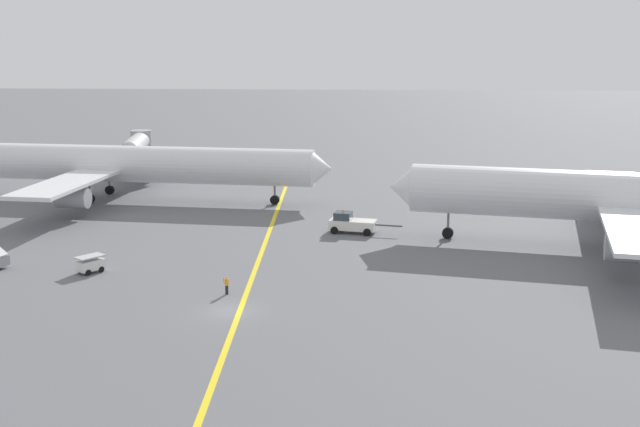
# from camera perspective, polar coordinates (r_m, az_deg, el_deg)

# --- Properties ---
(ground_plane) EXTENTS (600.00, 600.00, 0.00)m
(ground_plane) POSITION_cam_1_polar(r_m,az_deg,el_deg) (70.16, -6.29, -6.83)
(ground_plane) COLOR slate
(taxiway_stripe) EXTENTS (4.21, 119.96, 0.01)m
(taxiway_stripe) POSITION_cam_1_polar(r_m,az_deg,el_deg) (79.49, -4.78, -4.49)
(taxiway_stripe) COLOR yellow
(taxiway_stripe) RESTS_ON ground
(airliner_at_gate_left) EXTENTS (60.76, 45.83, 15.64)m
(airliner_at_gate_left) POSITION_cam_1_polar(r_m,az_deg,el_deg) (119.46, -13.92, 3.38)
(airliner_at_gate_left) COLOR silver
(airliner_at_gate_left) RESTS_ON ground
(airliner_being_pushed) EXTENTS (48.28, 45.44, 17.12)m
(airliner_being_pushed) POSITION_cam_1_polar(r_m,az_deg,el_deg) (94.16, 19.80, 1.05)
(airliner_being_pushed) COLOR silver
(airliner_being_pushed) RESTS_ON ground
(pushback_tug) EXTENTS (8.80, 3.65, 2.76)m
(pushback_tug) POSITION_cam_1_polar(r_m,az_deg,el_deg) (96.87, 2.22, -0.68)
(pushback_tug) COLOR white
(pushback_tug) RESTS_ON ground
(gse_baggage_cart_trailing) EXTENTS (2.94, 3.12, 1.71)m
(gse_baggage_cart_trailing) POSITION_cam_1_polar(r_m,az_deg,el_deg) (83.70, -15.85, -3.45)
(gse_baggage_cart_trailing) COLOR silver
(gse_baggage_cart_trailing) RESTS_ON ground
(ground_crew_ramp_agent_by_cones) EXTENTS (0.48, 0.36, 1.69)m
(ground_crew_ramp_agent_by_cones) POSITION_cam_1_polar(r_m,az_deg,el_deg) (74.31, -6.58, -5.02)
(ground_crew_ramp_agent_by_cones) COLOR black
(ground_crew_ramp_agent_by_cones) RESTS_ON ground
(jet_bridge) EXTENTS (5.62, 17.48, 6.26)m
(jet_bridge) POSITION_cam_1_polar(r_m,az_deg,el_deg) (146.78, -12.76, 4.78)
(jet_bridge) COLOR #B7B7BC
(jet_bridge) RESTS_ON ground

